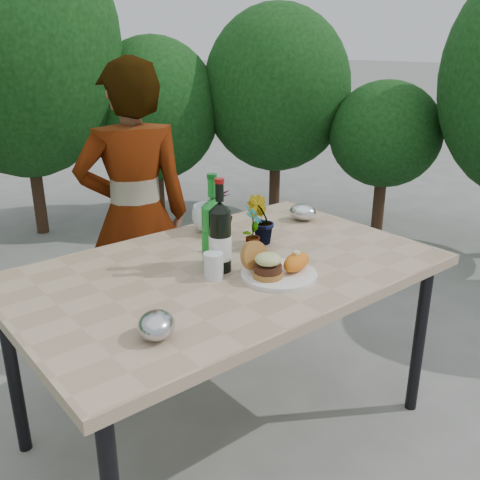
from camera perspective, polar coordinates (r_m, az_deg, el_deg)
ground at (r=2.44m, az=-1.26°, el=-19.25°), size 80.00×80.00×0.00m
patio_table at (r=2.07m, az=-1.41°, el=-4.28°), size 1.60×1.00×0.75m
shrub_hedge at (r=3.53m, az=-14.54°, el=14.21°), size 6.89×5.28×2.58m
dinner_plate at (r=1.96m, az=4.16°, el=-3.69°), size 0.28×0.28×0.01m
burger_stack at (r=1.92m, az=2.62°, el=-2.49°), size 0.11×0.16×0.11m
sweet_potato at (r=1.97m, az=6.03°, el=-2.33°), size 0.17×0.12×0.06m
grilled_veg at (r=2.02m, az=2.74°, el=-2.22°), size 0.08×0.05×0.03m
wine_bottle at (r=1.96m, az=-2.13°, el=0.24°), size 0.08×0.08×0.35m
sparkling_water at (r=2.02m, az=-2.91°, el=0.83°), size 0.09×0.09×0.36m
plastic_cup at (r=1.93m, az=-2.84°, el=-2.74°), size 0.07×0.07×0.09m
seedling_left at (r=2.17m, az=1.39°, el=1.28°), size 0.12×0.11×0.19m
seedling_mid at (r=2.24m, az=2.21°, el=2.15°), size 0.14×0.14×0.21m
seedling_right at (r=2.35m, az=-2.20°, el=3.00°), size 0.13×0.13×0.20m
blue_bowl at (r=2.41m, az=-3.33°, el=2.34°), size 0.19×0.19×0.12m
foil_packet_left at (r=1.58m, az=-8.92°, el=-8.95°), size 0.17×0.17×0.08m
foil_packet_right at (r=2.58m, az=6.71°, el=2.96°), size 0.15×0.16×0.08m
person at (r=2.66m, az=-11.09°, el=2.41°), size 0.64×0.53×1.50m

